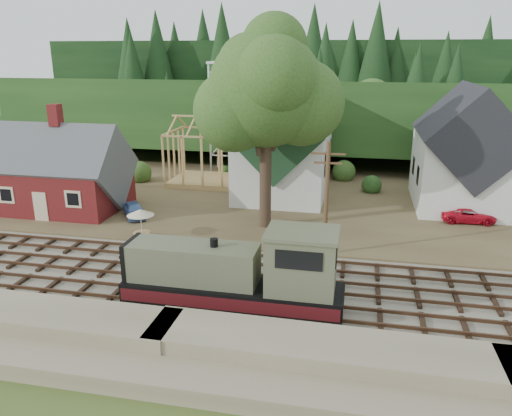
% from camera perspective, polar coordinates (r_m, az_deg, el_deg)
% --- Properties ---
extents(ground, '(140.00, 140.00, 0.00)m').
position_cam_1_polar(ground, '(31.05, -6.12, -8.33)').
color(ground, '#384C1E').
rests_on(ground, ground).
extents(embankment, '(64.00, 5.00, 1.60)m').
position_cam_1_polar(embankment, '(24.19, -12.50, -16.81)').
color(embankment, '#7F7259').
rests_on(embankment, ground).
extents(railroad_bed, '(64.00, 11.00, 0.16)m').
position_cam_1_polar(railroad_bed, '(31.01, -6.13, -8.20)').
color(railroad_bed, '#726B5B').
rests_on(railroad_bed, ground).
extents(village_flat, '(64.00, 26.00, 0.30)m').
position_cam_1_polar(village_flat, '(47.32, 0.48, 1.14)').
color(village_flat, brown).
rests_on(village_flat, ground).
extents(hillside, '(70.00, 28.96, 12.74)m').
position_cam_1_polar(hillside, '(70.40, 4.34, 6.40)').
color(hillside, '#1E3F19').
rests_on(hillside, ground).
extents(ridge, '(80.00, 20.00, 12.00)m').
position_cam_1_polar(ridge, '(86.05, 5.77, 8.39)').
color(ridge, black).
rests_on(ridge, ground).
extents(depot, '(10.80, 7.41, 9.00)m').
position_cam_1_polar(depot, '(46.18, -21.24, 3.46)').
color(depot, '#5D1517').
rests_on(depot, village_flat).
extents(church, '(8.40, 15.17, 13.00)m').
position_cam_1_polar(church, '(47.45, 3.29, 7.40)').
color(church, silver).
rests_on(church, village_flat).
extents(farmhouse, '(8.40, 10.80, 10.60)m').
position_cam_1_polar(farmhouse, '(47.22, 22.81, 5.62)').
color(farmhouse, silver).
rests_on(farmhouse, village_flat).
extents(timber_frame, '(8.20, 6.20, 6.99)m').
position_cam_1_polar(timber_frame, '(51.77, -5.19, 6.05)').
color(timber_frame, tan).
rests_on(timber_frame, village_flat).
extents(lattice_tower, '(3.20, 3.20, 12.12)m').
position_cam_1_polar(lattice_tower, '(56.63, -3.58, 13.97)').
color(lattice_tower, silver).
rests_on(lattice_tower, village_flat).
extents(big_tree, '(10.90, 8.40, 14.70)m').
position_cam_1_polar(big_tree, '(37.36, 1.42, 12.49)').
color(big_tree, '#38281E').
rests_on(big_tree, village_flat).
extents(telegraph_pole_near, '(2.20, 0.28, 8.00)m').
position_cam_1_polar(telegraph_pole_near, '(33.09, 8.06, 1.13)').
color(telegraph_pole_near, '#4C331E').
rests_on(telegraph_pole_near, ground).
extents(locomotive, '(11.65, 2.91, 4.67)m').
position_cam_1_polar(locomotive, '(26.76, -1.78, -7.71)').
color(locomotive, black).
rests_on(locomotive, railroad_bed).
extents(car_blue, '(3.25, 3.81, 1.23)m').
position_cam_1_polar(car_blue, '(42.50, -13.76, -0.21)').
color(car_blue, '#577CBA').
rests_on(car_blue, village_flat).
extents(car_green, '(3.92, 1.68, 1.25)m').
position_cam_1_polar(car_green, '(48.63, -23.02, 1.12)').
color(car_green, '#84B47C').
rests_on(car_green, village_flat).
extents(car_red, '(4.38, 2.16, 1.19)m').
position_cam_1_polar(car_red, '(43.60, 23.10, -0.72)').
color(car_red, red).
rests_on(car_red, village_flat).
extents(patio_set, '(1.98, 1.98, 2.21)m').
position_cam_1_polar(patio_set, '(37.24, -13.07, -0.63)').
color(patio_set, silver).
rests_on(patio_set, village_flat).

